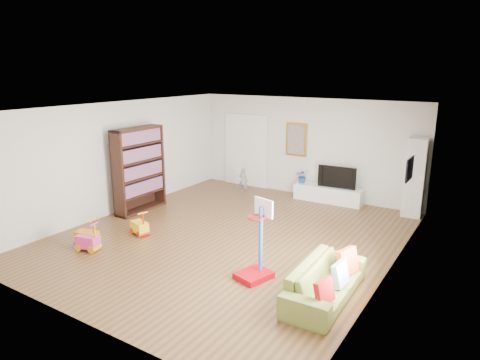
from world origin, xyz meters
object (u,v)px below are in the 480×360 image
Objects in this scene: basketball_hoop at (254,240)px; media_console at (328,194)px; bookshelf at (139,170)px; sofa at (325,281)px.

media_console is at bearing 112.20° from basketball_hoop.
media_console is at bearing 40.62° from bookshelf.
basketball_hoop is (0.53, -4.79, 0.48)m from media_console.
sofa is (1.79, -4.74, 0.07)m from media_console.
media_console is 5.07m from sofa.
sofa is 1.32m from basketball_hoop.
basketball_hoop is (-1.26, -0.05, 0.41)m from sofa.
bookshelf reaches higher than media_console.
media_console is 4.96m from bookshelf.
basketball_hoop is at bearing -85.31° from media_console.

